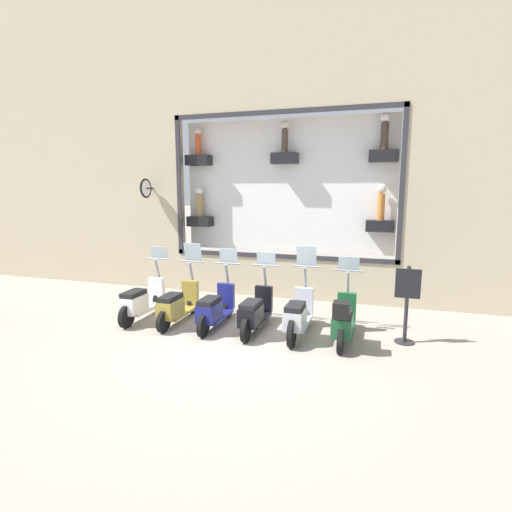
% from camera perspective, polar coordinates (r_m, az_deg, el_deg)
% --- Properties ---
extents(ground_plane, '(120.00, 120.00, 0.00)m').
position_cam_1_polar(ground_plane, '(7.67, -2.78, -12.45)').
color(ground_plane, gray).
extents(building_facade, '(1.19, 36.00, 10.79)m').
position_cam_1_polar(building_facade, '(10.90, 4.07, 23.56)').
color(building_facade, tan).
rests_on(building_facade, ground_plane).
extents(scooter_green_0, '(1.79, 0.61, 1.52)m').
position_cam_1_polar(scooter_green_0, '(7.73, 12.37, -8.92)').
color(scooter_green_0, black).
rests_on(scooter_green_0, ground_plane).
extents(scooter_silver_1, '(1.81, 0.60, 1.70)m').
position_cam_1_polar(scooter_silver_1, '(7.92, 6.00, -8.37)').
color(scooter_silver_1, black).
rests_on(scooter_silver_1, ground_plane).
extents(scooter_black_2, '(1.79, 0.61, 1.53)m').
position_cam_1_polar(scooter_black_2, '(8.13, -0.16, -8.03)').
color(scooter_black_2, black).
rests_on(scooter_black_2, ground_plane).
extents(scooter_navy_3, '(1.79, 0.60, 1.57)m').
position_cam_1_polar(scooter_navy_3, '(8.42, -5.93, -7.48)').
color(scooter_navy_3, black).
rests_on(scooter_navy_3, ground_plane).
extents(scooter_olive_4, '(1.79, 0.60, 1.66)m').
position_cam_1_polar(scooter_olive_4, '(8.80, -11.24, -6.85)').
color(scooter_olive_4, black).
rests_on(scooter_olive_4, ground_plane).
extents(scooter_white_5, '(1.80, 0.61, 1.54)m').
position_cam_1_polar(scooter_white_5, '(9.24, -16.08, -6.22)').
color(scooter_white_5, black).
rests_on(scooter_white_5, ground_plane).
extents(shop_sign_post, '(0.36, 0.45, 1.47)m').
position_cam_1_polar(shop_sign_post, '(7.99, 20.73, -6.25)').
color(shop_sign_post, '#232326').
rests_on(shop_sign_post, ground_plane).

